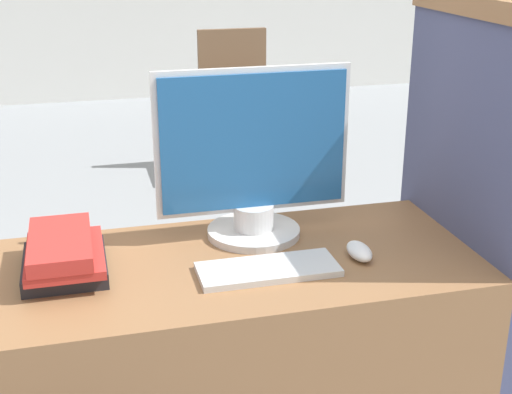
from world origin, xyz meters
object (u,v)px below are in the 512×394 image
book_stack (63,255)px  far_chair (237,95)px  monitor (253,161)px  mouse (359,251)px  keyboard (268,269)px

book_stack → far_chair: far_chair is taller
monitor → far_chair: 2.73m
mouse → far_chair: size_ratio=0.12×
monitor → book_stack: monitor is taller
mouse → book_stack: 0.72m
mouse → monitor: bearing=137.1°
keyboard → far_chair: far_chair is taller
monitor → keyboard: bearing=-95.4°
mouse → far_chair: far_chair is taller
monitor → mouse: 0.36m
keyboard → far_chair: (0.58, 2.87, -0.23)m
monitor → mouse: size_ratio=4.82×
keyboard → far_chair: size_ratio=0.37×
monitor → far_chair: bearing=78.1°
monitor → book_stack: (-0.49, -0.11, -0.16)m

